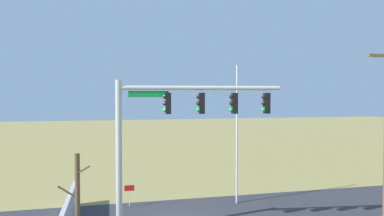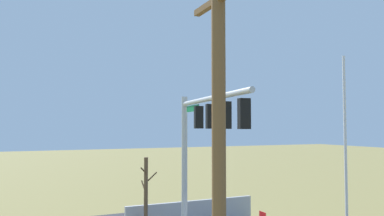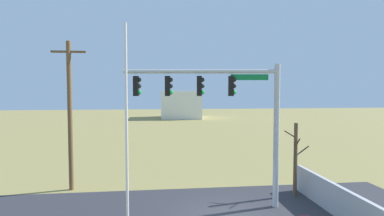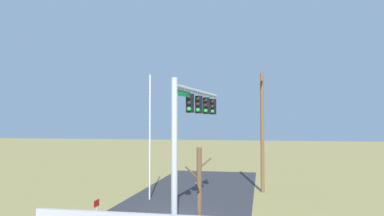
{
  "view_description": "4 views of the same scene",
  "coord_description": "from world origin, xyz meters",
  "px_view_note": "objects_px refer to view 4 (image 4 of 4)",
  "views": [
    {
      "loc": [
        3.16,
        16.6,
        6.19
      ],
      "look_at": [
        -0.65,
        0.59,
        5.68
      ],
      "focal_mm": 32.75,
      "sensor_mm": 36.0,
      "label": 1
    },
    {
      "loc": [
        -13.95,
        7.88,
        5.5
      ],
      "look_at": [
        -1.01,
        2.02,
        6.22
      ],
      "focal_mm": 35.17,
      "sensor_mm": 36.0,
      "label": 2
    },
    {
      "loc": [
        -3.05,
        -13.5,
        5.71
      ],
      "look_at": [
        -1.27,
        1.61,
        4.83
      ],
      "focal_mm": 28.84,
      "sensor_mm": 36.0,
      "label": 3
    },
    {
      "loc": [
        18.73,
        4.54,
        4.99
      ],
      "look_at": [
        -1.1,
        0.8,
        5.74
      ],
      "focal_mm": 34.42,
      "sensor_mm": 36.0,
      "label": 4
    }
  ],
  "objects_px": {
    "open_sign": "(96,207)",
    "bare_tree": "(199,197)",
    "signal_mast": "(191,120)",
    "utility_pole": "(262,130)",
    "flagpole": "(150,137)"
  },
  "relations": [
    {
      "from": "signal_mast",
      "to": "flagpole",
      "type": "distance_m",
      "value": 5.79
    },
    {
      "from": "signal_mast",
      "to": "utility_pole",
      "type": "distance_m",
      "value": 9.02
    },
    {
      "from": "flagpole",
      "to": "open_sign",
      "type": "distance_m",
      "value": 6.92
    },
    {
      "from": "utility_pole",
      "to": "open_sign",
      "type": "xyz_separation_m",
      "value": [
        9.96,
        -7.88,
        -3.49
      ]
    },
    {
      "from": "bare_tree",
      "to": "open_sign",
      "type": "height_order",
      "value": "bare_tree"
    },
    {
      "from": "open_sign",
      "to": "utility_pole",
      "type": "bearing_deg",
      "value": 141.63
    },
    {
      "from": "signal_mast",
      "to": "open_sign",
      "type": "relative_size",
      "value": 6.12
    },
    {
      "from": "utility_pole",
      "to": "bare_tree",
      "type": "distance_m",
      "value": 12.77
    },
    {
      "from": "signal_mast",
      "to": "flagpole",
      "type": "bearing_deg",
      "value": -141.26
    },
    {
      "from": "utility_pole",
      "to": "open_sign",
      "type": "height_order",
      "value": "utility_pole"
    },
    {
      "from": "open_sign",
      "to": "bare_tree",
      "type": "bearing_deg",
      "value": 66.59
    },
    {
      "from": "signal_mast",
      "to": "flagpole",
      "type": "xyz_separation_m",
      "value": [
        -4.44,
        -3.56,
        -1.05
      ]
    },
    {
      "from": "flagpole",
      "to": "open_sign",
      "type": "bearing_deg",
      "value": -6.96
    },
    {
      "from": "flagpole",
      "to": "bare_tree",
      "type": "distance_m",
      "value": 9.87
    },
    {
      "from": "signal_mast",
      "to": "utility_pole",
      "type": "bearing_deg",
      "value": 156.6
    }
  ]
}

